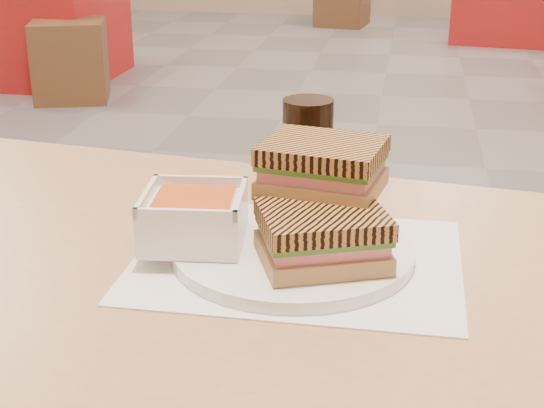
% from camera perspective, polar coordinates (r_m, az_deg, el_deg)
% --- Properties ---
extents(main_table, '(1.28, 0.86, 0.75)m').
position_cam_1_polar(main_table, '(0.94, -4.53, -10.74)').
color(main_table, tan).
rests_on(main_table, ground).
extents(tray_liner, '(0.36, 0.28, 0.00)m').
position_cam_1_polar(tray_liner, '(0.89, 1.80, -3.98)').
color(tray_liner, white).
rests_on(tray_liner, main_table).
extents(plate, '(0.27, 0.27, 0.01)m').
position_cam_1_polar(plate, '(0.90, 1.50, -3.35)').
color(plate, white).
rests_on(plate, tray_liner).
extents(soup_bowl, '(0.12, 0.12, 0.06)m').
position_cam_1_polar(soup_bowl, '(0.90, -5.53, -1.08)').
color(soup_bowl, white).
rests_on(soup_bowl, plate).
extents(panini_lower, '(0.16, 0.14, 0.06)m').
position_cam_1_polar(panini_lower, '(0.84, 3.58, -2.25)').
color(panini_lower, '#AB7C4F').
rests_on(panini_lower, plate).
extents(panini_upper, '(0.15, 0.13, 0.06)m').
position_cam_1_polar(panini_upper, '(0.90, 3.60, 2.66)').
color(panini_upper, '#AB7C4F').
rests_on(panini_upper, panini_lower).
extents(cola_glass, '(0.06, 0.06, 0.14)m').
position_cam_1_polar(cola_glass, '(1.03, 2.53, 3.66)').
color(cola_glass, black).
rests_on(cola_glass, main_table).
extents(bg_table_0, '(0.91, 0.91, 0.79)m').
position_cam_1_polar(bg_table_0, '(5.35, -16.30, 12.71)').
color(bg_table_0, red).
rests_on(bg_table_0, ground).
extents(bg_chair_0r, '(0.50, 0.50, 0.45)m').
position_cam_1_polar(bg_chair_0r, '(4.77, -14.06, 9.84)').
color(bg_chair_0r, brown).
rests_on(bg_chair_0r, ground).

